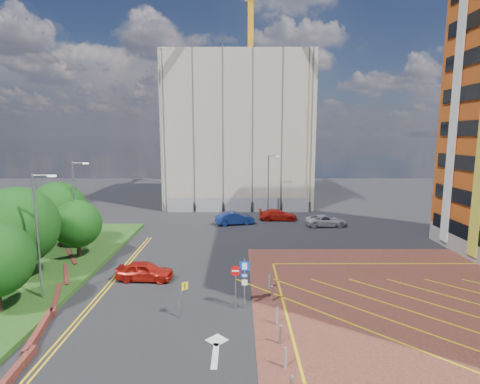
{
  "coord_description": "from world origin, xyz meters",
  "views": [
    {
      "loc": [
        0.17,
        -20.78,
        10.67
      ],
      "look_at": [
        0.23,
        3.92,
        6.85
      ],
      "focal_mm": 28.0,
      "sensor_mm": 36.0,
      "label": 1
    }
  ],
  "objects_px": {
    "lamp_left_near": "(38,231)",
    "lamp_back": "(269,183)",
    "warning_sign": "(183,295)",
    "car_red_left": "(145,271)",
    "car_blue_back": "(235,218)",
    "tree_b": "(18,226)",
    "tree_d": "(58,209)",
    "tree_c": "(77,224)",
    "car_silver_back": "(326,221)",
    "sign_cluster": "(241,278)",
    "car_red_back": "(278,215)",
    "lamp_left_far": "(75,203)"
  },
  "relations": [
    {
      "from": "tree_b",
      "to": "car_blue_back",
      "type": "bearing_deg",
      "value": 49.64
    },
    {
      "from": "car_blue_back",
      "to": "car_red_back",
      "type": "bearing_deg",
      "value": -81.35
    },
    {
      "from": "tree_d",
      "to": "car_red_left",
      "type": "xyz_separation_m",
      "value": [
        9.72,
        -7.44,
        -3.16
      ]
    },
    {
      "from": "tree_d",
      "to": "warning_sign",
      "type": "relative_size",
      "value": 2.71
    },
    {
      "from": "tree_d",
      "to": "car_red_back",
      "type": "height_order",
      "value": "tree_d"
    },
    {
      "from": "warning_sign",
      "to": "car_silver_back",
      "type": "bearing_deg",
      "value": 58.77
    },
    {
      "from": "tree_c",
      "to": "tree_d",
      "type": "bearing_deg",
      "value": 135.0
    },
    {
      "from": "car_blue_back",
      "to": "lamp_back",
      "type": "bearing_deg",
      "value": -54.85
    },
    {
      "from": "lamp_left_near",
      "to": "car_red_left",
      "type": "bearing_deg",
      "value": 32.27
    },
    {
      "from": "lamp_back",
      "to": "car_silver_back",
      "type": "height_order",
      "value": "lamp_back"
    },
    {
      "from": "car_red_left",
      "to": "tree_b",
      "type": "bearing_deg",
      "value": 97.98
    },
    {
      "from": "tree_b",
      "to": "sign_cluster",
      "type": "distance_m",
      "value": 16.46
    },
    {
      "from": "lamp_back",
      "to": "car_silver_back",
      "type": "distance_m",
      "value": 9.46
    },
    {
      "from": "car_blue_back",
      "to": "tree_c",
      "type": "bearing_deg",
      "value": 119.97
    },
    {
      "from": "car_red_left",
      "to": "car_blue_back",
      "type": "height_order",
      "value": "car_blue_back"
    },
    {
      "from": "lamp_left_near",
      "to": "car_silver_back",
      "type": "height_order",
      "value": "lamp_left_near"
    },
    {
      "from": "warning_sign",
      "to": "tree_c",
      "type": "bearing_deg",
      "value": 135.39
    },
    {
      "from": "car_blue_back",
      "to": "car_silver_back",
      "type": "xyz_separation_m",
      "value": [
        10.73,
        -0.83,
        -0.08
      ]
    },
    {
      "from": "lamp_left_near",
      "to": "sign_cluster",
      "type": "relative_size",
      "value": 2.5
    },
    {
      "from": "lamp_left_far",
      "to": "car_red_left",
      "type": "bearing_deg",
      "value": -40.12
    },
    {
      "from": "lamp_left_far",
      "to": "car_red_back",
      "type": "xyz_separation_m",
      "value": [
        19.44,
        13.09,
        -3.97
      ]
    },
    {
      "from": "warning_sign",
      "to": "lamp_left_near",
      "type": "bearing_deg",
      "value": 166.44
    },
    {
      "from": "lamp_back",
      "to": "warning_sign",
      "type": "bearing_deg",
      "value": -104.29
    },
    {
      "from": "car_silver_back",
      "to": "warning_sign",
      "type": "bearing_deg",
      "value": 145.85
    },
    {
      "from": "lamp_left_near",
      "to": "sign_cluster",
      "type": "distance_m",
      "value": 13.04
    },
    {
      "from": "sign_cluster",
      "to": "lamp_left_far",
      "type": "bearing_deg",
      "value": 143.18
    },
    {
      "from": "sign_cluster",
      "to": "car_red_left",
      "type": "xyz_separation_m",
      "value": [
        -7.08,
        4.58,
        -1.25
      ]
    },
    {
      "from": "car_red_left",
      "to": "car_blue_back",
      "type": "bearing_deg",
      "value": -16.11
    },
    {
      "from": "lamp_left_far",
      "to": "car_red_back",
      "type": "bearing_deg",
      "value": 33.94
    },
    {
      "from": "lamp_back",
      "to": "car_red_left",
      "type": "xyz_separation_m",
      "value": [
        -10.86,
        -22.44,
        -3.65
      ]
    },
    {
      "from": "lamp_back",
      "to": "tree_d",
      "type": "bearing_deg",
      "value": -143.91
    },
    {
      "from": "tree_d",
      "to": "warning_sign",
      "type": "distance_m",
      "value": 18.99
    },
    {
      "from": "tree_b",
      "to": "lamp_back",
      "type": "height_order",
      "value": "lamp_back"
    },
    {
      "from": "tree_d",
      "to": "car_blue_back",
      "type": "distance_m",
      "value": 19.13
    },
    {
      "from": "tree_b",
      "to": "car_blue_back",
      "type": "height_order",
      "value": "tree_b"
    },
    {
      "from": "tree_b",
      "to": "lamp_left_far",
      "type": "relative_size",
      "value": 0.84
    },
    {
      "from": "tree_c",
      "to": "car_blue_back",
      "type": "distance_m",
      "value": 18.5
    },
    {
      "from": "lamp_left_near",
      "to": "lamp_back",
      "type": "xyz_separation_m",
      "value": [
        16.5,
        26.0,
        -0.3
      ]
    },
    {
      "from": "tree_c",
      "to": "car_red_back",
      "type": "bearing_deg",
      "value": 39.16
    },
    {
      "from": "lamp_left_near",
      "to": "lamp_back",
      "type": "bearing_deg",
      "value": 57.6
    },
    {
      "from": "tree_b",
      "to": "lamp_back",
      "type": "distance_m",
      "value": 30.21
    },
    {
      "from": "lamp_left_near",
      "to": "warning_sign",
      "type": "xyz_separation_m",
      "value": [
        9.31,
        -2.25,
        -3.23
      ]
    },
    {
      "from": "tree_b",
      "to": "lamp_left_near",
      "type": "bearing_deg",
      "value": -44.25
    },
    {
      "from": "lamp_left_near",
      "to": "lamp_left_far",
      "type": "relative_size",
      "value": 1.0
    },
    {
      "from": "lamp_back",
      "to": "car_blue_back",
      "type": "xyz_separation_m",
      "value": [
        -4.45,
        -5.2,
        -3.61
      ]
    },
    {
      "from": "tree_d",
      "to": "sign_cluster",
      "type": "relative_size",
      "value": 1.9
    },
    {
      "from": "sign_cluster",
      "to": "lamp_left_near",
      "type": "bearing_deg",
      "value": 175.44
    },
    {
      "from": "lamp_back",
      "to": "car_red_left",
      "type": "height_order",
      "value": "lamp_back"
    },
    {
      "from": "tree_c",
      "to": "tree_d",
      "type": "height_order",
      "value": "tree_d"
    },
    {
      "from": "lamp_left_far",
      "to": "lamp_back",
      "type": "relative_size",
      "value": 1.0
    }
  ]
}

